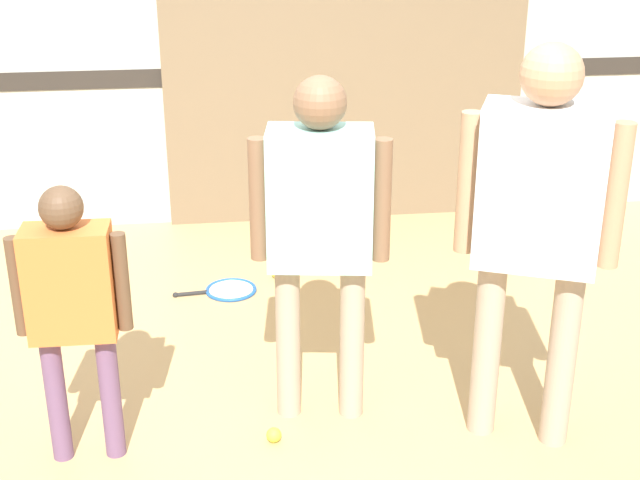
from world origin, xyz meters
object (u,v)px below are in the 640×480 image
at_px(person_student_right, 538,209).
at_px(person_instructor, 320,217).
at_px(person_student_left, 72,297).
at_px(tennis_ball_by_spare_racket, 277,273).
at_px(tennis_ball_near_instructor, 274,435).
at_px(racket_spare_on_floor, 228,290).

bearing_deg(person_student_right, person_instructor, 4.65).
distance_m(person_student_left, tennis_ball_by_spare_racket, 2.04).
bearing_deg(tennis_ball_near_instructor, racket_spare_on_floor, 95.73).
relative_size(person_student_left, tennis_ball_by_spare_racket, 18.22).
bearing_deg(tennis_ball_near_instructor, person_instructor, 41.61).
distance_m(person_instructor, tennis_ball_by_spare_racket, 1.74).
relative_size(person_student_left, racket_spare_on_floor, 2.38).
bearing_deg(person_instructor, tennis_ball_by_spare_racket, 101.46).
height_order(tennis_ball_near_instructor, tennis_ball_by_spare_racket, same).
xyz_separation_m(tennis_ball_near_instructor, tennis_ball_by_spare_racket, (0.15, 1.67, 0.00)).
distance_m(racket_spare_on_floor, tennis_ball_near_instructor, 1.53).
height_order(person_instructor, tennis_ball_by_spare_racket, person_instructor).
relative_size(person_student_right, tennis_ball_near_instructor, 25.92).
bearing_deg(tennis_ball_by_spare_racket, person_student_left, -119.09).
xyz_separation_m(person_student_right, racket_spare_on_floor, (-1.21, 1.59, -1.05)).
bearing_deg(tennis_ball_by_spare_racket, tennis_ball_near_instructor, -95.02).
relative_size(tennis_ball_near_instructor, tennis_ball_by_spare_racket, 1.00).
relative_size(person_student_right, tennis_ball_by_spare_racket, 25.92).
bearing_deg(tennis_ball_near_instructor, tennis_ball_by_spare_racket, 84.98).
bearing_deg(person_instructor, tennis_ball_near_instructor, -130.06).
height_order(racket_spare_on_floor, tennis_ball_near_instructor, tennis_ball_near_instructor).
distance_m(person_student_left, person_student_right, 1.87).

